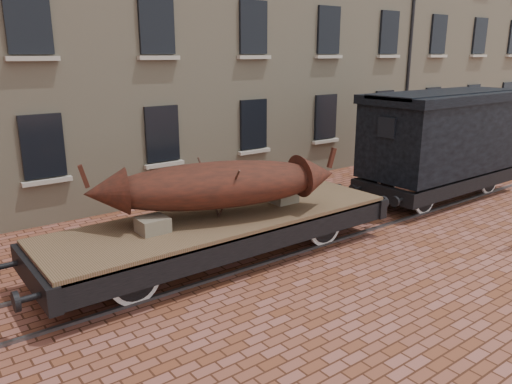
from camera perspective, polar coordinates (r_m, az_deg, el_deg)
ground at (r=13.70m, az=8.91°, el=-4.14°), size 90.00×90.00×0.00m
rail_track at (r=13.69m, az=8.91°, el=-4.02°), size 30.00×1.52×0.06m
flatcar_wagon at (r=11.24m, az=-3.68°, el=-3.77°), size 9.15×2.48×1.38m
iron_boat at (r=10.89m, az=-4.35°, el=0.86°), size 5.60×3.01×1.40m
goods_van at (r=16.92m, az=20.72°, el=6.35°), size 6.65×2.42×3.44m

